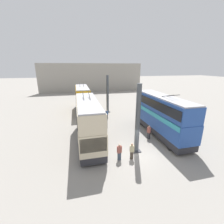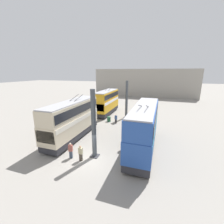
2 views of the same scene
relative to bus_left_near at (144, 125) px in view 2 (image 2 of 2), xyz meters
The scene contains 12 objects.
ground_plane 6.73m from the bus_left_near, 129.54° to the left, with size 240.00×240.00×0.00m, color gray.
depot_back_wall 37.98m from the bus_left_near, ahead, with size 0.50×36.00×9.71m.
support_column_near 5.69m from the bus_left_near, 124.46° to the left, with size 0.86×0.86×7.15m.
support_column_far 12.42m from the bus_left_near, 22.12° to the left, with size 0.86×0.86×7.15m.
bus_left_near is the anchor object (origin of this frame).
bus_right_near 9.35m from the bus_left_near, 89.28° to the left, with size 10.22×2.54×5.65m.
bus_right_far 16.13m from the bus_left_near, 35.42° to the left, with size 9.07×2.54×5.52m.
person_aisle_midway 9.72m from the bus_left_near, 36.27° to the left, with size 0.26×0.43×1.60m.
person_aisle_foreground 7.46m from the bus_left_near, 128.04° to the left, with size 0.32×0.46×1.66m.
person_by_left_row 3.03m from the bus_left_near, 113.31° to the left, with size 0.48×0.43×1.75m.
person_by_right_row 8.36m from the bus_left_near, 122.11° to the left, with size 0.34×0.47×1.70m.
oil_drum 11.12m from the bus_left_near, 40.96° to the left, with size 0.66×0.66×0.87m.
Camera 2 is at (-12.29, -6.24, 8.73)m, focal length 24.00 mm.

